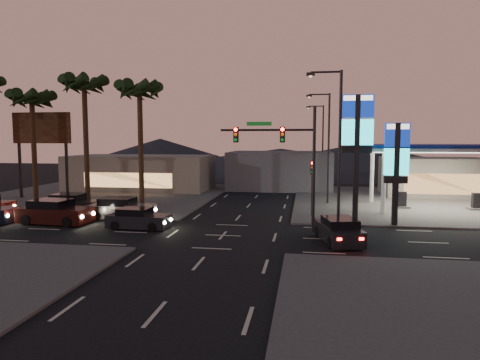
% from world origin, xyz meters
% --- Properties ---
extents(ground, '(140.00, 140.00, 0.00)m').
position_xyz_m(ground, '(0.00, 0.00, 0.00)').
color(ground, black).
rests_on(ground, ground).
extents(corner_lot_ne, '(24.00, 24.00, 0.12)m').
position_xyz_m(corner_lot_ne, '(16.00, 16.00, 0.06)').
color(corner_lot_ne, '#47443F').
rests_on(corner_lot_ne, ground).
extents(corner_lot_nw, '(24.00, 24.00, 0.12)m').
position_xyz_m(corner_lot_nw, '(-16.00, 16.00, 0.06)').
color(corner_lot_nw, '#47443F').
rests_on(corner_lot_nw, ground).
extents(gas_station, '(12.20, 8.20, 5.47)m').
position_xyz_m(gas_station, '(16.00, 12.00, 5.08)').
color(gas_station, silver).
rests_on(gas_station, ground).
extents(convenience_store, '(10.00, 6.00, 4.00)m').
position_xyz_m(convenience_store, '(18.00, 21.00, 2.00)').
color(convenience_store, '#726B5B').
rests_on(convenience_store, ground).
extents(pylon_sign_tall, '(2.20, 0.35, 9.00)m').
position_xyz_m(pylon_sign_tall, '(8.50, 5.50, 6.39)').
color(pylon_sign_tall, black).
rests_on(pylon_sign_tall, ground).
extents(pylon_sign_short, '(1.60, 0.35, 7.00)m').
position_xyz_m(pylon_sign_short, '(11.00, 4.50, 4.66)').
color(pylon_sign_short, black).
rests_on(pylon_sign_short, ground).
extents(traffic_signal_mast, '(6.10, 0.39, 8.00)m').
position_xyz_m(traffic_signal_mast, '(3.76, 1.99, 5.23)').
color(traffic_signal_mast, black).
rests_on(traffic_signal_mast, ground).
extents(pedestal_signal, '(0.32, 0.39, 4.30)m').
position_xyz_m(pedestal_signal, '(5.50, 6.98, 2.92)').
color(pedestal_signal, black).
rests_on(pedestal_signal, ground).
extents(streetlight_near, '(2.14, 0.25, 10.00)m').
position_xyz_m(streetlight_near, '(6.79, 1.00, 5.72)').
color(streetlight_near, black).
rests_on(streetlight_near, ground).
extents(streetlight_mid, '(2.14, 0.25, 10.00)m').
position_xyz_m(streetlight_mid, '(6.79, 14.00, 5.72)').
color(streetlight_mid, black).
rests_on(streetlight_mid, ground).
extents(streetlight_far, '(2.14, 0.25, 10.00)m').
position_xyz_m(streetlight_far, '(6.79, 28.00, 5.72)').
color(streetlight_far, black).
rests_on(streetlight_far, ground).
extents(palm_a, '(4.41, 4.41, 10.86)m').
position_xyz_m(palm_a, '(-9.00, 9.50, 9.43)').
color(palm_a, black).
rests_on(palm_a, ground).
extents(palm_b, '(4.41, 4.41, 11.46)m').
position_xyz_m(palm_b, '(-14.00, 9.50, 9.97)').
color(palm_b, black).
rests_on(palm_b, ground).
extents(palm_c, '(4.41, 4.41, 10.26)m').
position_xyz_m(palm_c, '(-19.00, 9.50, 8.88)').
color(palm_c, black).
rests_on(palm_c, ground).
extents(billboard, '(6.00, 0.30, 8.50)m').
position_xyz_m(billboard, '(-20.50, 13.00, 6.33)').
color(billboard, black).
rests_on(billboard, ground).
extents(building_far_west, '(16.00, 8.00, 4.00)m').
position_xyz_m(building_far_west, '(-14.00, 22.00, 2.00)').
color(building_far_west, '#726B5B').
rests_on(building_far_west, ground).
extents(building_far_mid, '(12.00, 9.00, 4.40)m').
position_xyz_m(building_far_mid, '(2.00, 26.00, 2.20)').
color(building_far_mid, '#4C4C51').
rests_on(building_far_mid, ground).
extents(hill_left, '(40.00, 40.00, 6.00)m').
position_xyz_m(hill_left, '(-25.00, 60.00, 3.00)').
color(hill_left, black).
rests_on(hill_left, ground).
extents(hill_right, '(50.00, 50.00, 5.00)m').
position_xyz_m(hill_right, '(15.00, 60.00, 2.50)').
color(hill_right, black).
rests_on(hill_right, ground).
extents(hill_center, '(60.00, 60.00, 4.00)m').
position_xyz_m(hill_center, '(0.00, 60.00, 2.00)').
color(hill_center, black).
rests_on(hill_center, ground).
extents(car_lane_a_front, '(4.25, 1.94, 1.36)m').
position_xyz_m(car_lane_a_front, '(-6.00, 1.23, 0.63)').
color(car_lane_a_front, black).
rests_on(car_lane_a_front, ground).
extents(car_lane_a_mid, '(5.30, 2.50, 1.69)m').
position_xyz_m(car_lane_a_mid, '(-12.41, 1.88, 0.78)').
color(car_lane_a_mid, black).
rests_on(car_lane_a_mid, ground).
extents(car_lane_b_front, '(4.90, 2.10, 1.59)m').
position_xyz_m(car_lane_b_front, '(-8.53, 4.21, 0.74)').
color(car_lane_b_front, '#58585A').
rests_on(car_lane_b_front, ground).
extents(car_lane_b_mid, '(4.79, 2.11, 1.54)m').
position_xyz_m(car_lane_b_mid, '(-13.58, 6.04, 0.72)').
color(car_lane_b_mid, black).
rests_on(car_lane_b_mid, ground).
extents(suv_station, '(2.74, 4.64, 1.46)m').
position_xyz_m(suv_station, '(6.91, -0.69, 0.68)').
color(suv_station, black).
rests_on(suv_station, ground).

